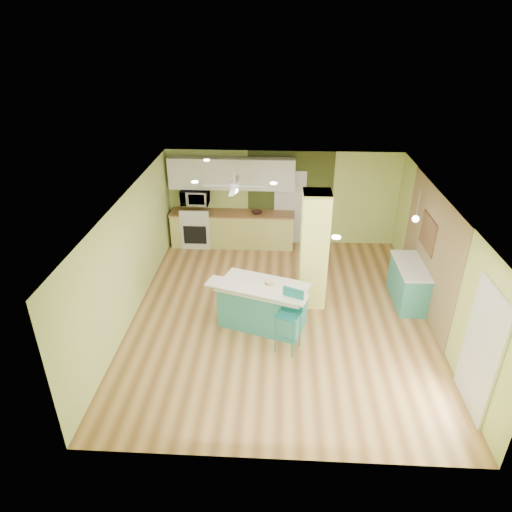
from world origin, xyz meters
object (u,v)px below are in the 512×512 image
Objects in this scene: peninsula at (262,304)px; side_counter at (408,283)px; bar_stool at (290,310)px; fruit_bowl at (257,212)px; canister at (269,284)px.

side_counter is at bearing 36.90° from peninsula.
peninsula reaches higher than side_counter.
bar_stool is 4.27m from fruit_bowl.
bar_stool is 3.06m from side_counter.
bar_stool reaches higher than canister.
side_counter is 8.36× the size of canister.
bar_stool is 7.34× the size of canister.
canister is (-2.93, -1.09, 0.53)m from side_counter.
peninsula is 7.46× the size of fruit_bowl.
canister is (-0.40, 0.60, 0.16)m from bar_stool.
bar_stool reaches higher than side_counter.
bar_stool is at bearing -146.29° from side_counter.
bar_stool is (0.53, -0.66, 0.33)m from peninsula.
peninsula is at bearing 152.98° from bar_stool.
peninsula is at bearing 152.14° from canister.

